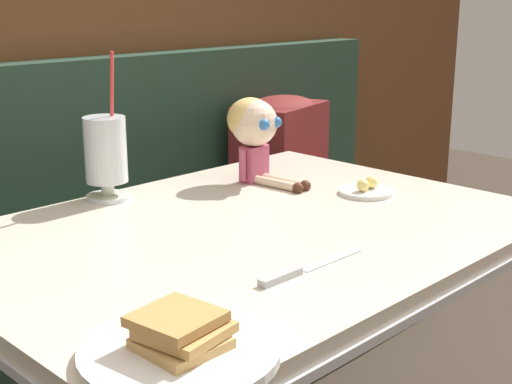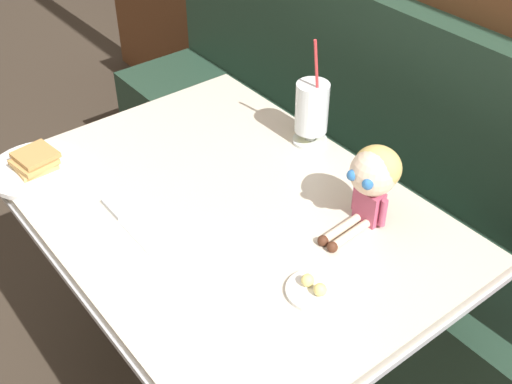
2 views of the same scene
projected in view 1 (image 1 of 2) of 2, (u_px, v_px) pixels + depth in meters
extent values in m
cube|color=#233D2D|center=(95.00, 360.00, 1.92)|extent=(2.60, 0.48, 0.45)
cube|color=#233D2D|center=(44.00, 166.00, 1.91)|extent=(2.60, 0.10, 0.55)
cube|color=beige|center=(250.00, 234.00, 1.38)|extent=(1.10, 0.80, 0.03)
cube|color=#B7BABF|center=(250.00, 245.00, 1.39)|extent=(1.11, 0.81, 0.02)
cylinder|color=white|center=(180.00, 352.00, 0.88)|extent=(0.25, 0.25, 0.01)
cube|color=tan|center=(181.00, 343.00, 0.88)|extent=(0.10, 0.10, 0.01)
cube|color=tan|center=(185.00, 330.00, 0.88)|extent=(0.11, 0.11, 0.01)
cube|color=#B78447|center=(176.00, 318.00, 0.87)|extent=(0.11, 0.11, 0.01)
cylinder|color=silver|center=(108.00, 197.00, 1.55)|extent=(0.10, 0.10, 0.01)
cylinder|color=silver|center=(108.00, 188.00, 1.55)|extent=(0.03, 0.03, 0.03)
cylinder|color=silver|center=(106.00, 150.00, 1.53)|extent=(0.09, 0.09, 0.14)
cylinder|color=#E0DB6B|center=(106.00, 155.00, 1.53)|extent=(0.08, 0.08, 0.12)
cylinder|color=#DB383D|center=(112.00, 104.00, 1.51)|extent=(0.01, 0.03, 0.22)
cylinder|color=white|center=(366.00, 192.00, 1.59)|extent=(0.12, 0.12, 0.01)
sphere|color=#F4E07A|center=(363.00, 185.00, 1.57)|extent=(0.03, 0.03, 0.03)
sphere|color=#F4E07A|center=(372.00, 182.00, 1.60)|extent=(0.03, 0.03, 0.03)
cube|color=silver|center=(331.00, 260.00, 1.20)|extent=(0.14, 0.02, 0.00)
cube|color=#B2B5BA|center=(280.00, 277.00, 1.12)|extent=(0.09, 0.02, 0.01)
cube|color=#B74C6B|center=(254.00, 164.00, 1.69)|extent=(0.07, 0.05, 0.08)
sphere|color=beige|center=(254.00, 123.00, 1.67)|extent=(0.11, 0.11, 0.11)
ellipsoid|color=#D8B766|center=(250.00, 119.00, 1.67)|extent=(0.12, 0.11, 0.10)
sphere|color=#2D6BB2|center=(264.00, 125.00, 1.62)|extent=(0.03, 0.03, 0.03)
sphere|color=#2D6BB2|center=(276.00, 122.00, 1.65)|extent=(0.03, 0.03, 0.03)
cylinder|color=beige|center=(277.00, 184.00, 1.64)|extent=(0.03, 0.12, 0.02)
cylinder|color=beige|center=(284.00, 181.00, 1.66)|extent=(0.03, 0.12, 0.02)
sphere|color=#4C2819|center=(298.00, 188.00, 1.60)|extent=(0.03, 0.03, 0.03)
sphere|color=#4C2819|center=(305.00, 186.00, 1.62)|extent=(0.03, 0.03, 0.03)
cylinder|color=#B74C6B|center=(243.00, 165.00, 1.66)|extent=(0.02, 0.02, 0.07)
cylinder|color=#B74C6B|center=(265.00, 159.00, 1.72)|extent=(0.02, 0.02, 0.07)
cube|color=maroon|center=(280.00, 162.00, 2.32)|extent=(0.34, 0.26, 0.38)
cube|color=maroon|center=(308.00, 192.00, 2.26)|extent=(0.22, 0.10, 0.17)
ellipsoid|color=maroon|center=(280.00, 107.00, 2.28)|extent=(0.32, 0.25, 0.07)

